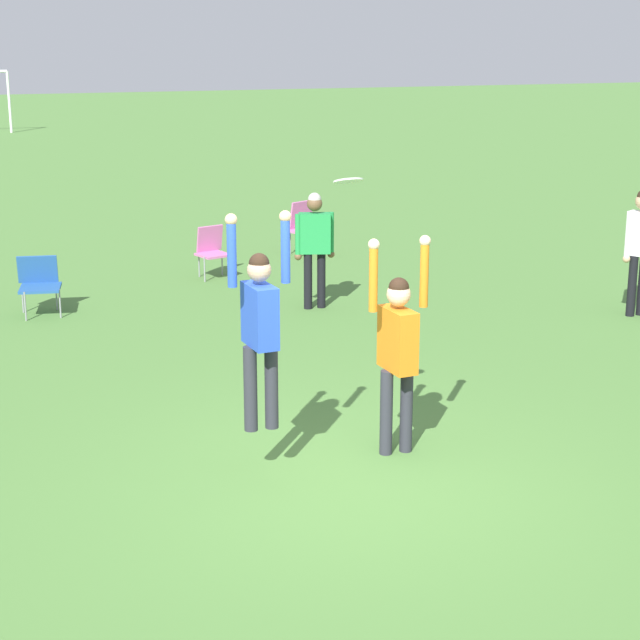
# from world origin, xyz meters

# --- Properties ---
(ground_plane) EXTENTS (120.00, 120.00, 0.00)m
(ground_plane) POSITION_xyz_m (0.00, 0.00, 0.00)
(ground_plane) COLOR #4C7A38
(person_jumping) EXTENTS (0.58, 0.44, 1.94)m
(person_jumping) POSITION_xyz_m (-0.65, 0.34, 1.47)
(person_jumping) COLOR #2D2D38
(person_jumping) RESTS_ON ground_plane
(person_defending) EXTENTS (0.61, 0.47, 2.08)m
(person_defending) POSITION_xyz_m (0.70, 0.45, 1.10)
(person_defending) COLOR #2D2D38
(person_defending) RESTS_ON ground_plane
(frisbee) EXTENTS (0.27, 0.26, 0.09)m
(frisbee) POSITION_xyz_m (0.22, 0.50, 2.60)
(frisbee) COLOR white
(camping_chair_0) EXTENTS (0.64, 0.68, 0.80)m
(camping_chair_0) POSITION_xyz_m (-2.00, 6.80, 0.47)
(camping_chair_0) COLOR gray
(camping_chair_0) RESTS_ON ground_plane
(camping_chair_1) EXTENTS (0.68, 0.74, 0.93)m
(camping_chair_1) POSITION_xyz_m (2.79, 9.47, 0.54)
(camping_chair_1) COLOR gray
(camping_chair_1) RESTS_ON ground_plane
(camping_chair_2) EXTENTS (0.56, 0.61, 0.82)m
(camping_chair_2) POSITION_xyz_m (0.82, 8.22, 0.48)
(camping_chair_2) COLOR gray
(camping_chair_2) RESTS_ON ground_plane
(person_spectator_far) EXTENTS (0.60, 0.33, 1.67)m
(person_spectator_far) POSITION_xyz_m (1.74, 5.82, 1.00)
(person_spectator_far) COLOR black
(person_spectator_far) RESTS_ON ground_plane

